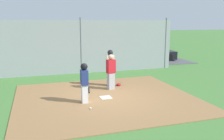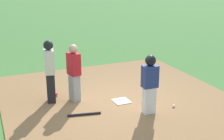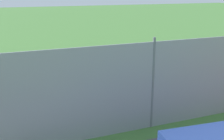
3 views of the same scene
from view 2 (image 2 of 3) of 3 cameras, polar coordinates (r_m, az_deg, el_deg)
The scene contains 9 objects.
ground_plane at distance 8.81m, azimuth 1.74°, elevation -5.96°, with size 140.00×140.00×0.00m, color #477A38.
dirt_infield at distance 8.80m, azimuth 1.75°, elevation -5.87°, with size 7.20×6.40×0.03m, color olive.
home_plate at distance 8.79m, azimuth 1.75°, elevation -5.73°, with size 0.44×0.44×0.02m, color white.
catcher at distance 8.64m, azimuth -7.00°, elevation -0.37°, with size 0.43×0.33×1.62m.
umpire at distance 8.62m, azimuth -11.36°, elevation -0.05°, with size 0.41×0.31×1.76m.
runner at distance 7.84m, azimuth 6.94°, elevation -2.07°, with size 0.27×0.39×1.55m.
baseball_bat at distance 8.00m, azimuth -5.14°, elevation -8.09°, with size 0.06×0.06×0.85m, color black.
catcher_mask at distance 9.30m, azimuth -10.60°, elevation -4.37°, with size 0.24×0.20×0.12m, color #B21923.
baseball at distance 8.58m, azimuth 11.27°, elevation -6.47°, with size 0.07×0.07×0.07m, color white.
Camera 2 is at (7.33, -3.40, 3.51)m, focal length 49.77 mm.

